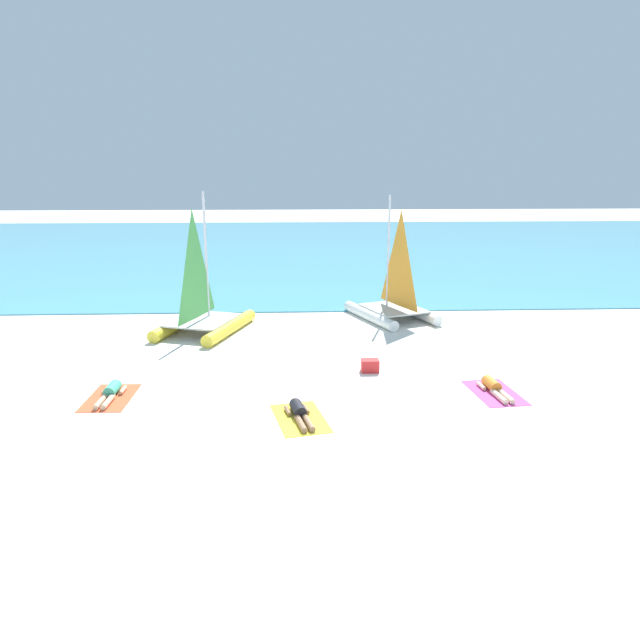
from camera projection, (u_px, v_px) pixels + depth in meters
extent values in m
plane|color=white|center=(314.00, 316.00, 23.19)|extent=(120.00, 120.00, 0.00)
cube|color=#4C9EB7|center=(304.00, 247.00, 43.16)|extent=(120.00, 40.00, 0.05)
cylinder|color=white|center=(370.00, 316.00, 22.48)|extent=(1.70, 3.49, 0.41)
cylinder|color=white|center=(412.00, 311.00, 23.22)|extent=(1.70, 3.49, 0.41)
cube|color=silver|center=(394.00, 308.00, 22.64)|extent=(2.59, 2.83, 0.05)
cylinder|color=silver|center=(388.00, 252.00, 22.56)|extent=(0.09, 0.09, 4.27)
pyramid|color=orange|center=(400.00, 258.00, 21.85)|extent=(0.74, 1.77, 3.59)
cylinder|color=yellow|center=(180.00, 323.00, 21.30)|extent=(1.57, 3.69, 0.43)
cylinder|color=yellow|center=(230.00, 327.00, 20.79)|extent=(1.57, 3.69, 0.43)
cube|color=silver|center=(202.00, 320.00, 20.82)|extent=(2.61, 2.89, 0.05)
cylinder|color=silver|center=(206.00, 256.00, 20.77)|extent=(0.09, 0.09, 4.46)
pyramid|color=#4CA54C|center=(195.00, 263.00, 19.98)|extent=(0.66, 1.88, 3.74)
cube|color=#EA5933|center=(110.00, 398.00, 15.00)|extent=(1.13, 1.92, 0.01)
cylinder|color=#3FB28C|center=(112.00, 389.00, 15.15)|extent=(0.31, 0.63, 0.30)
sphere|color=#D8AD84|center=(117.00, 383.00, 15.55)|extent=(0.22, 0.22, 0.22)
cylinder|color=#D8AD84|center=(101.00, 402.00, 14.54)|extent=(0.15, 0.78, 0.14)
cylinder|color=#D8AD84|center=(108.00, 402.00, 14.55)|extent=(0.15, 0.78, 0.14)
cylinder|color=#D8AD84|center=(106.00, 390.00, 15.32)|extent=(0.11, 0.45, 0.10)
cylinder|color=#D8AD84|center=(123.00, 390.00, 15.33)|extent=(0.11, 0.45, 0.10)
cube|color=yellow|center=(300.00, 418.00, 13.76)|extent=(1.48, 2.09, 0.01)
cylinder|color=black|center=(298.00, 409.00, 13.91)|extent=(0.43, 0.67, 0.30)
sphere|color=#8C6647|center=(294.00, 402.00, 14.29)|extent=(0.22, 0.22, 0.22)
cylinder|color=#8C6647|center=(301.00, 424.00, 13.30)|extent=(0.30, 0.79, 0.14)
cylinder|color=#8C6647|center=(308.00, 423.00, 13.35)|extent=(0.30, 0.79, 0.14)
cylinder|color=#8C6647|center=(288.00, 411.00, 14.02)|extent=(0.19, 0.46, 0.10)
cylinder|color=#8C6647|center=(306.00, 409.00, 14.13)|extent=(0.19, 0.46, 0.10)
cube|color=#D84C99|center=(495.00, 393.00, 15.33)|extent=(1.29, 2.00, 0.01)
cylinder|color=orange|center=(492.00, 384.00, 15.49)|extent=(0.36, 0.65, 0.30)
sphere|color=beige|center=(485.00, 379.00, 15.88)|extent=(0.22, 0.22, 0.22)
cylinder|color=beige|center=(499.00, 396.00, 14.87)|extent=(0.22, 0.79, 0.14)
cylinder|color=beige|center=(506.00, 396.00, 14.90)|extent=(0.22, 0.79, 0.14)
cylinder|color=beige|center=(481.00, 386.00, 15.62)|extent=(0.15, 0.46, 0.10)
cylinder|color=beige|center=(497.00, 385.00, 15.69)|extent=(0.15, 0.46, 0.10)
cube|color=red|center=(370.00, 366.00, 16.88)|extent=(0.50, 0.36, 0.36)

